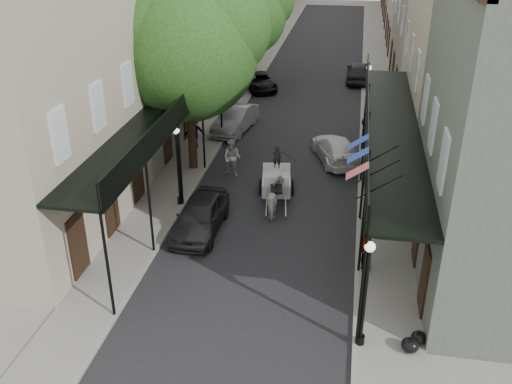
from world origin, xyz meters
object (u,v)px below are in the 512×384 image
at_px(pedestrian_sidewalk_right, 366,246).
at_px(car_left_mid, 235,119).
at_px(pedestrian_walking, 232,158).
at_px(carriage, 277,170).
at_px(car_right_near, 336,149).
at_px(lamppost_right_near, 365,293).
at_px(car_left_near, 201,215).
at_px(tree_far, 250,9).
at_px(car_left_far, 260,81).
at_px(car_right_far, 359,72).
at_px(horse, 276,198).
at_px(pedestrian_sidewalk_left, 194,131).
at_px(tree_near, 196,43).
at_px(lamppost_right_far, 367,94).
at_px(lamppost_left, 178,165).

bearing_deg(pedestrian_sidewalk_right, car_left_mid, 33.39).
bearing_deg(pedestrian_walking, carriage, -12.17).
bearing_deg(car_left_mid, car_right_near, -20.25).
distance_m(lamppost_right_near, car_left_near, 9.09).
height_order(tree_far, car_left_far, tree_far).
relative_size(pedestrian_sidewalk_right, car_right_far, 0.41).
bearing_deg(tree_far, pedestrian_sidewalk_right, -68.95).
distance_m(horse, carriage, 2.45).
height_order(lamppost_right_near, pedestrian_sidewalk_left, lamppost_right_near).
distance_m(horse, car_left_mid, 10.59).
bearing_deg(carriage, pedestrian_sidewalk_right, -63.46).
xyz_separation_m(car_left_mid, car_left_far, (0.00, 8.80, -0.14)).
distance_m(tree_near, pedestrian_sidewalk_right, 12.77).
bearing_deg(car_left_far, pedestrian_walking, -108.46).
relative_size(car_right_near, car_right_far, 1.00).
height_order(car_left_far, car_right_far, car_right_far).
height_order(lamppost_right_near, car_left_far, lamppost_right_near).
bearing_deg(pedestrian_sidewalk_left, lamppost_right_far, -172.04).
bearing_deg(tree_far, car_left_near, -85.34).
bearing_deg(lamppost_right_far, car_right_far, 92.87).
bearing_deg(car_left_far, lamppost_left, -114.41).
distance_m(tree_near, horse, 8.38).
relative_size(tree_far, car_right_far, 1.89).
height_order(tree_far, car_right_far, tree_far).
bearing_deg(pedestrian_sidewalk_left, horse, 107.96).
bearing_deg(car_left_mid, tree_far, 103.18).
relative_size(pedestrian_sidewalk_left, pedestrian_sidewalk_right, 1.00).
height_order(lamppost_right_near, pedestrian_walking, lamppost_right_near).
relative_size(lamppost_left, pedestrian_sidewalk_left, 1.95).
bearing_deg(car_left_mid, car_left_near, -76.42).
distance_m(carriage, pedestrian_walking, 2.68).
xyz_separation_m(pedestrian_sidewalk_left, car_right_near, (7.84, -0.18, -0.41)).
bearing_deg(car_right_far, pedestrian_walking, 72.02).
relative_size(pedestrian_sidewalk_left, car_right_far, 0.42).
bearing_deg(tree_far, car_left_mid, -85.57).
distance_m(tree_far, carriage, 17.01).
distance_m(tree_near, car_right_near, 9.23).
bearing_deg(carriage, lamppost_right_far, 58.90).
xyz_separation_m(pedestrian_walking, car_left_far, (-1.16, 15.05, -0.37)).
bearing_deg(car_left_far, lamppost_right_far, -63.64).
height_order(car_right_near, car_right_far, car_right_far).
xyz_separation_m(tree_far, car_right_near, (6.85, -11.77, -5.18)).
relative_size(carriage, car_left_mid, 0.58).
bearing_deg(carriage, car_left_near, -128.03).
bearing_deg(lamppost_right_near, pedestrian_sidewalk_right, 88.65).
xyz_separation_m(car_left_near, car_right_far, (6.20, 23.98, 0.04)).
xyz_separation_m(lamppost_left, car_left_mid, (0.50, 9.84, -1.31)).
height_order(lamppost_right_near, horse, lamppost_right_near).
distance_m(car_left_near, car_right_far, 24.77).
height_order(horse, pedestrian_sidewalk_right, pedestrian_sidewalk_right).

